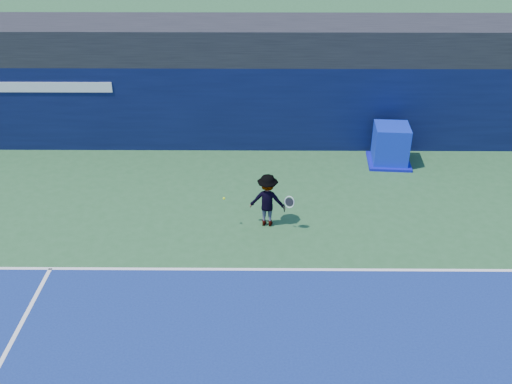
# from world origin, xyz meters

# --- Properties ---
(ground) EXTENTS (80.00, 80.00, 0.00)m
(ground) POSITION_xyz_m (0.00, 0.00, 0.00)
(ground) COLOR #285A2F
(ground) RESTS_ON ground
(baseline) EXTENTS (24.00, 0.10, 0.01)m
(baseline) POSITION_xyz_m (0.00, 3.00, 0.01)
(baseline) COLOR white
(baseline) RESTS_ON ground
(stadium_band) EXTENTS (36.00, 3.00, 1.20)m
(stadium_band) POSITION_xyz_m (0.00, 11.50, 3.60)
(stadium_band) COLOR black
(stadium_band) RESTS_ON back_wall_assembly
(back_wall_assembly) EXTENTS (36.00, 1.03, 3.00)m
(back_wall_assembly) POSITION_xyz_m (-0.00, 10.50, 1.50)
(back_wall_assembly) COLOR #091035
(back_wall_assembly) RESTS_ON ground
(equipment_cart) EXTENTS (1.51, 1.51, 1.35)m
(equipment_cart) POSITION_xyz_m (4.67, 9.07, 0.62)
(equipment_cart) COLOR #0D23B8
(equipment_cart) RESTS_ON ground
(tennis_player) EXTENTS (1.27, 0.74, 1.56)m
(tennis_player) POSITION_xyz_m (0.48, 5.13, 0.78)
(tennis_player) COLOR white
(tennis_player) RESTS_ON ground
(tennis_ball) EXTENTS (0.07, 0.07, 0.07)m
(tennis_ball) POSITION_xyz_m (-0.72, 4.98, 0.92)
(tennis_ball) COLOR #A9D217
(tennis_ball) RESTS_ON ground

